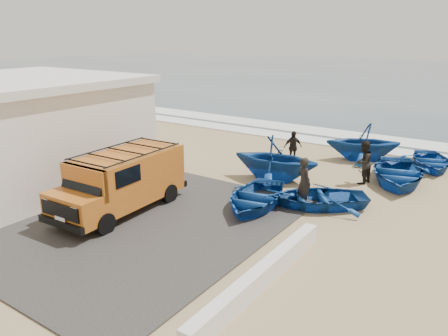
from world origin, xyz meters
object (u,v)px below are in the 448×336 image
Objects in this scene: boat_mid_right at (397,173)px; boat_far_left at (363,142)px; boat_near_right at (317,197)px; boat_mid_left at (275,158)px; fisherman_back at (293,147)px; van at (122,179)px; boat_far_right at (431,161)px; fisherman_middle at (363,162)px; fisherman_front at (304,183)px; boat_near_left at (255,197)px; parapet at (261,276)px; building at (7,132)px.

boat_far_left is (-2.27, 2.58, 0.48)m from boat_mid_right.
boat_mid_left reaches higher than boat_near_right.
fisherman_back is (-0.48, 2.67, -0.17)m from boat_mid_left.
van reaches higher than boat_far_right.
fisherman_middle is 3.81m from fisherman_back.
boat_near_right is 0.75m from fisherman_front.
van is at bearing -153.06° from boat_near_left.
parapet is 12.70m from boat_far_left.
boat_far_right is 4.40m from fisherman_middle.
boat_mid_right is at bearing 47.52° from van.
boat_near_right is 6.99m from boat_far_left.
boat_far_right is 8.22m from fisherman_front.
boat_mid_left is 1.08× the size of boat_far_right.
boat_mid_right is at bearing -68.03° from boat_mid_left.
building is at bearing -45.74° from fisherman_middle.
van is 6.61m from boat_mid_left.
boat_mid_right is 5.14m from fisherman_front.
building is 12.50m from fisherman_back.
boat_near_left is (9.75, 3.36, -1.78)m from building.
boat_far_left is (2.11, 5.12, -0.04)m from boat_mid_left.
boat_near_right is 1.01× the size of boat_far_left.
fisherman_middle is at bearing -70.37° from fisherman_front.
boat_far_left is 3.13m from boat_far_right.
building is 18.58m from boat_far_right.
boat_far_right is (4.29, 8.67, -0.04)m from boat_near_left.
boat_mid_right is 1.55m from fisherman_middle.
boat_far_right is at bearing -50.97° from boat_mid_left.
van is at bearing 146.73° from boat_mid_left.
boat_near_left is at bearing -36.21° from boat_far_left.
building reaches higher than boat_near_right.
fisherman_front is at bearing -141.11° from boat_mid_left.
fisherman_front reaches higher than fisherman_back.
building is 1.57× the size of parapet.
parapet is 5.15m from boat_near_left.
boat_near_right is at bearing 24.46° from boat_near_left.
building is 5.08× the size of fisherman_front.
boat_near_left reaches higher than boat_near_right.
building is at bearing -161.68° from boat_mid_right.
van reaches higher than boat_near_right.
boat_mid_right is (3.52, 5.65, 0.06)m from boat_near_left.
fisherman_middle is (3.20, 1.66, -0.05)m from boat_mid_left.
boat_mid_left is 3.11m from fisherman_front.
boat_near_left is 2.22m from boat_near_right.
fisherman_middle is (-0.41, 9.12, 0.63)m from parapet.
fisherman_back is at bearing -95.11° from fisherman_middle.
fisherman_middle reaches higher than parapet.
van is 12.15m from boat_far_left.
boat_mid_right is 2.36× the size of fisherman_middle.
boat_near_right is 1.96× the size of fisherman_middle.
boat_far_right is (14.05, 12.02, -1.81)m from building.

